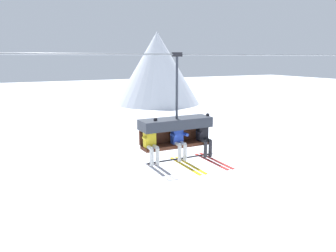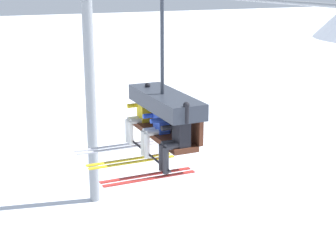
{
  "view_description": "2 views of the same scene",
  "coord_description": "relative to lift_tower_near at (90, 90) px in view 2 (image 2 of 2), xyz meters",
  "views": [
    {
      "loc": [
        -4.85,
        -9.13,
        7.4
      ],
      "look_at": [
        -0.65,
        -0.71,
        5.43
      ],
      "focal_mm": 35.0,
      "sensor_mm": 36.0,
      "label": 1
    },
    {
      "loc": [
        8.25,
        -4.55,
        7.79
      ],
      "look_at": [
        -0.25,
        -0.75,
        5.05
      ],
      "focal_mm": 55.0,
      "sensor_mm": 36.0,
      "label": 2
    }
  ],
  "objects": [
    {
      "name": "skier_yellow",
      "position": [
        7.11,
        -0.92,
        1.03
      ],
      "size": [
        0.48,
        1.7,
        1.34
      ],
      "color": "yellow"
    },
    {
      "name": "skier_blue",
      "position": [
        7.99,
        -0.93,
        1.01
      ],
      "size": [
        0.46,
        1.7,
        1.23
      ],
      "color": "#2847B7"
    },
    {
      "name": "skier_black",
      "position": [
        8.87,
        -0.92,
        1.03
      ],
      "size": [
        0.48,
        1.7,
        1.34
      ],
      "color": "black"
    },
    {
      "name": "lift_tower_near",
      "position": [
        0.0,
        0.0,
        0.0
      ],
      "size": [
        0.36,
        1.88,
        7.77
      ],
      "color": "gray",
      "rests_on": "ground_plane"
    },
    {
      "name": "chairlift_chair",
      "position": [
        7.99,
        -0.71,
        1.32
      ],
      "size": [
        2.19,
        0.74,
        3.05
      ],
      "color": "#512819"
    }
  ]
}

